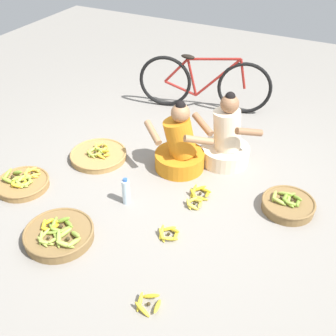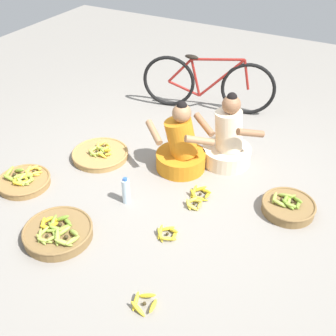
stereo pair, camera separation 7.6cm
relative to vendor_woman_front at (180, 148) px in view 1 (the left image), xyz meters
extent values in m
plane|color=gray|center=(0.12, -0.30, -0.25)|extent=(10.00, 10.00, 0.00)
cylinder|color=orange|center=(0.00, 0.00, -0.16)|extent=(0.52, 0.52, 0.18)
cylinder|color=orange|center=(0.00, 0.00, 0.13)|extent=(0.41, 0.36, 0.44)
sphere|color=#9E704C|center=(0.00, 0.00, 0.40)|extent=(0.19, 0.19, 0.19)
sphere|color=black|center=(0.00, 0.00, 0.48)|extent=(0.10, 0.10, 0.10)
cylinder|color=#9E704C|center=(-0.23, -0.15, 0.20)|extent=(0.28, 0.25, 0.16)
cylinder|color=#9E704C|center=(0.24, -0.07, 0.20)|extent=(0.28, 0.26, 0.16)
cylinder|color=beige|center=(0.38, 0.33, -0.16)|extent=(0.52, 0.52, 0.18)
cylinder|color=beige|center=(0.38, 0.33, 0.14)|extent=(0.35, 0.32, 0.45)
sphere|color=#8C6042|center=(0.38, 0.33, 0.44)|extent=(0.19, 0.19, 0.19)
sphere|color=black|center=(0.38, 0.33, 0.52)|extent=(0.10, 0.10, 0.10)
cylinder|color=#8C6042|center=(0.17, 0.19, 0.23)|extent=(0.30, 0.22, 0.16)
cylinder|color=#8C6042|center=(0.64, 0.25, 0.23)|extent=(0.25, 0.28, 0.16)
torus|color=black|center=(-0.79, 1.21, 0.09)|extent=(0.67, 0.22, 0.68)
torus|color=black|center=(0.20, 1.47, 0.09)|extent=(0.67, 0.22, 0.68)
cylinder|color=maroon|center=(-0.14, 1.38, 0.21)|extent=(0.54, 0.17, 0.55)
cylinder|color=maroon|center=(-0.45, 1.30, 0.18)|extent=(0.15, 0.07, 0.49)
cylinder|color=maroon|center=(-0.19, 1.37, 0.44)|extent=(0.64, 0.20, 0.08)
cylinder|color=maroon|center=(-0.59, 1.26, 0.02)|extent=(0.42, 0.14, 0.18)
cylinder|color=maroon|center=(-0.65, 1.24, 0.26)|extent=(0.31, 0.11, 0.35)
cylinder|color=maroon|center=(0.16, 1.46, 0.28)|extent=(0.12, 0.06, 0.38)
ellipsoid|color=black|center=(-0.51, 1.28, 0.45)|extent=(0.18, 0.08, 0.05)
cylinder|color=#A87F47|center=(-0.86, -0.24, -0.22)|extent=(0.60, 0.60, 0.06)
torus|color=#A87F47|center=(-0.86, -0.24, -0.18)|extent=(0.62, 0.62, 0.02)
ellipsoid|color=yellow|center=(-0.74, -0.26, -0.16)|extent=(0.03, 0.11, 0.07)
ellipsoid|color=yellow|center=(-0.79, -0.21, -0.16)|extent=(0.11, 0.03, 0.07)
ellipsoid|color=yellow|center=(-0.84, -0.26, -0.16)|extent=(0.04, 0.12, 0.05)
ellipsoid|color=yellow|center=(-0.78, -0.31, -0.16)|extent=(0.12, 0.05, 0.07)
sphere|color=#382D19|center=(-0.79, -0.26, -0.16)|extent=(0.03, 0.03, 0.03)
ellipsoid|color=yellow|center=(-0.83, -0.15, -0.16)|extent=(0.05, 0.12, 0.05)
ellipsoid|color=yellow|center=(-0.86, -0.11, -0.15)|extent=(0.12, 0.09, 0.08)
ellipsoid|color=yellow|center=(-0.93, -0.12, -0.16)|extent=(0.10, 0.12, 0.07)
ellipsoid|color=yellow|center=(-0.93, -0.19, -0.16)|extent=(0.09, 0.12, 0.08)
ellipsoid|color=yellow|center=(-0.87, -0.21, -0.16)|extent=(0.12, 0.07, 0.08)
sphere|color=#382D19|center=(-0.89, -0.16, -0.16)|extent=(0.03, 0.03, 0.03)
ellipsoid|color=#9EB747|center=(-0.83, -0.28, -0.16)|extent=(0.05, 0.14, 0.07)
ellipsoid|color=#9EB747|center=(-0.85, -0.22, -0.16)|extent=(0.13, 0.10, 0.07)
ellipsoid|color=#9EB747|center=(-0.89, -0.21, -0.16)|extent=(0.13, 0.04, 0.07)
ellipsoid|color=#9EB747|center=(-0.94, -0.25, -0.16)|extent=(0.08, 0.14, 0.06)
ellipsoid|color=#9EB747|center=(-0.93, -0.31, -0.16)|extent=(0.10, 0.13, 0.05)
ellipsoid|color=#9EB747|center=(-0.90, -0.33, -0.16)|extent=(0.14, 0.06, 0.08)
ellipsoid|color=#9EB747|center=(-0.84, -0.31, -0.16)|extent=(0.11, 0.12, 0.06)
sphere|color=#382D19|center=(-0.89, -0.27, -0.16)|extent=(0.03, 0.03, 0.03)
cylinder|color=brown|center=(1.19, -0.15, -0.20)|extent=(0.48, 0.48, 0.09)
torus|color=brown|center=(1.19, -0.15, -0.16)|extent=(0.49, 0.49, 0.02)
ellipsoid|color=olive|center=(1.27, -0.14, -0.13)|extent=(0.04, 0.14, 0.06)
ellipsoid|color=olive|center=(1.25, -0.09, -0.13)|extent=(0.13, 0.12, 0.07)
ellipsoid|color=olive|center=(1.17, -0.09, -0.13)|extent=(0.13, 0.12, 0.07)
ellipsoid|color=olive|center=(1.15, -0.14, -0.13)|extent=(0.04, 0.14, 0.07)
ellipsoid|color=olive|center=(1.19, -0.20, -0.13)|extent=(0.14, 0.08, 0.08)
ellipsoid|color=olive|center=(1.23, -0.20, -0.13)|extent=(0.14, 0.08, 0.07)
sphere|color=#382D19|center=(1.21, -0.14, -0.13)|extent=(0.03, 0.03, 0.03)
ellipsoid|color=#9EB747|center=(1.18, -0.14, -0.13)|extent=(0.05, 0.15, 0.06)
ellipsoid|color=#9EB747|center=(1.13, -0.09, -0.13)|extent=(0.15, 0.06, 0.08)
ellipsoid|color=#9EB747|center=(1.05, -0.15, -0.13)|extent=(0.05, 0.15, 0.06)
ellipsoid|color=#9EB747|center=(1.12, -0.21, -0.13)|extent=(0.15, 0.04, 0.07)
sphere|color=#382D19|center=(1.12, -0.15, -0.13)|extent=(0.03, 0.03, 0.03)
cylinder|color=brown|center=(-0.46, -1.41, -0.20)|extent=(0.59, 0.59, 0.09)
torus|color=brown|center=(-0.46, -1.41, -0.16)|extent=(0.60, 0.60, 0.02)
ellipsoid|color=#9EB747|center=(-0.24, -1.47, -0.13)|extent=(0.05, 0.16, 0.07)
ellipsoid|color=#9EB747|center=(-0.29, -1.40, -0.12)|extent=(0.16, 0.10, 0.10)
ellipsoid|color=#9EB747|center=(-0.38, -1.44, -0.13)|extent=(0.10, 0.16, 0.08)
ellipsoid|color=#9EB747|center=(-0.37, -1.51, -0.12)|extent=(0.13, 0.15, 0.10)
ellipsoid|color=#9EB747|center=(-0.29, -1.53, -0.12)|extent=(0.16, 0.10, 0.09)
sphere|color=#382D19|center=(-0.31, -1.47, -0.13)|extent=(0.04, 0.04, 0.04)
ellipsoid|color=olive|center=(-0.39, -1.39, -0.13)|extent=(0.06, 0.16, 0.08)
ellipsoid|color=olive|center=(-0.43, -1.32, -0.13)|extent=(0.15, 0.10, 0.07)
ellipsoid|color=olive|center=(-0.49, -1.32, -0.12)|extent=(0.15, 0.10, 0.10)
ellipsoid|color=olive|center=(-0.52, -1.39, -0.12)|extent=(0.07, 0.16, 0.09)
ellipsoid|color=olive|center=(-0.48, -1.44, -0.13)|extent=(0.16, 0.09, 0.06)
ellipsoid|color=olive|center=(-0.43, -1.44, -0.12)|extent=(0.15, 0.10, 0.10)
sphere|color=#382D19|center=(-0.46, -1.38, -0.13)|extent=(0.03, 0.03, 0.03)
ellipsoid|color=gold|center=(-0.50, -1.40, -0.13)|extent=(0.05, 0.12, 0.07)
ellipsoid|color=gold|center=(-0.54, -1.36, -0.13)|extent=(0.12, 0.06, 0.08)
ellipsoid|color=gold|center=(-0.60, -1.38, -0.14)|extent=(0.09, 0.12, 0.06)
ellipsoid|color=gold|center=(-0.60, -1.43, -0.13)|extent=(0.08, 0.12, 0.07)
ellipsoid|color=gold|center=(-0.54, -1.46, -0.14)|extent=(0.12, 0.06, 0.05)
sphere|color=#382D19|center=(-0.55, -1.41, -0.13)|extent=(0.03, 0.03, 0.03)
ellipsoid|color=#9EB747|center=(-0.41, -1.53, -0.13)|extent=(0.03, 0.13, 0.07)
ellipsoid|color=#9EB747|center=(-0.44, -1.48, -0.14)|extent=(0.13, 0.10, 0.05)
ellipsoid|color=#9EB747|center=(-0.49, -1.47, -0.13)|extent=(0.14, 0.07, 0.07)
ellipsoid|color=#9EB747|center=(-0.53, -1.52, -0.13)|extent=(0.06, 0.14, 0.07)
ellipsoid|color=#9EB747|center=(-0.52, -1.56, -0.13)|extent=(0.09, 0.13, 0.07)
ellipsoid|color=#9EB747|center=(-0.48, -1.59, -0.13)|extent=(0.14, 0.06, 0.06)
ellipsoid|color=#9EB747|center=(-0.44, -1.58, -0.13)|extent=(0.13, 0.09, 0.07)
sphere|color=#382D19|center=(-0.47, -1.53, -0.14)|extent=(0.03, 0.03, 0.03)
cylinder|color=olive|center=(-1.25, -1.01, -0.21)|extent=(0.51, 0.51, 0.07)
torus|color=olive|center=(-1.25, -1.01, -0.18)|extent=(0.52, 0.52, 0.02)
ellipsoid|color=#9EB747|center=(-1.15, -1.02, -0.15)|extent=(0.04, 0.13, 0.06)
ellipsoid|color=#9EB747|center=(-1.16, -0.98, -0.15)|extent=(0.12, 0.11, 0.06)
ellipsoid|color=#9EB747|center=(-1.22, -0.97, -0.15)|extent=(0.13, 0.07, 0.07)
ellipsoid|color=#9EB747|center=(-1.26, -1.01, -0.15)|extent=(0.05, 0.13, 0.07)
ellipsoid|color=#9EB747|center=(-1.22, -1.07, -0.15)|extent=(0.13, 0.07, 0.07)
ellipsoid|color=#9EB747|center=(-1.18, -1.07, -0.16)|extent=(0.13, 0.08, 0.05)
sphere|color=#382D19|center=(-1.20, -1.02, -0.15)|extent=(0.03, 0.03, 0.03)
ellipsoid|color=yellow|center=(-1.17, -0.88, -0.15)|extent=(0.05, 0.13, 0.08)
ellipsoid|color=yellow|center=(-1.20, -0.83, -0.15)|extent=(0.12, 0.10, 0.08)
ellipsoid|color=yellow|center=(-1.23, -0.82, -0.16)|extent=(0.13, 0.04, 0.06)
ellipsoid|color=yellow|center=(-1.28, -0.84, -0.16)|extent=(0.10, 0.12, 0.06)
ellipsoid|color=yellow|center=(-1.29, -0.89, -0.16)|extent=(0.07, 0.13, 0.06)
ellipsoid|color=yellow|center=(-1.25, -0.93, -0.16)|extent=(0.13, 0.07, 0.05)
ellipsoid|color=yellow|center=(-1.19, -0.92, -0.15)|extent=(0.12, 0.11, 0.07)
sphere|color=#382D19|center=(-1.23, -0.88, -0.16)|extent=(0.03, 0.03, 0.03)
ellipsoid|color=#8CAD38|center=(-1.29, -1.01, -0.15)|extent=(0.04, 0.16, 0.09)
ellipsoid|color=#8CAD38|center=(-1.35, -0.95, -0.14)|extent=(0.16, 0.04, 0.10)
ellipsoid|color=#8CAD38|center=(-1.42, -1.02, -0.14)|extent=(0.04, 0.16, 0.10)
ellipsoid|color=#8CAD38|center=(-1.35, -1.08, -0.15)|extent=(0.16, 0.06, 0.08)
sphere|color=#382D19|center=(-1.35, -1.02, -0.15)|extent=(0.04, 0.04, 0.04)
ellipsoid|color=yellow|center=(-1.19, -1.06, -0.16)|extent=(0.05, 0.12, 0.05)
ellipsoid|color=yellow|center=(-1.22, -1.01, -0.16)|extent=(0.13, 0.06, 0.06)
ellipsoid|color=yellow|center=(-1.27, -1.02, -0.15)|extent=(0.11, 0.11, 0.06)
ellipsoid|color=yellow|center=(-1.28, -1.08, -0.15)|extent=(0.09, 0.12, 0.06)
ellipsoid|color=yellow|center=(-1.21, -1.10, -0.15)|extent=(0.12, 0.08, 0.07)
sphere|color=#382D19|center=(-1.24, -1.06, -0.15)|extent=(0.03, 0.03, 0.03)
ellipsoid|color=yellow|center=(0.62, -1.65, -0.22)|extent=(0.06, 0.15, 0.06)
ellipsoid|color=yellow|center=(0.54, -1.60, -0.21)|extent=(0.15, 0.06, 0.09)
ellipsoid|color=yellow|center=(0.49, -1.68, -0.22)|extent=(0.07, 0.15, 0.08)
ellipsoid|color=yellow|center=(0.53, -1.73, -0.22)|extent=(0.15, 0.07, 0.08)
sphere|color=#382D19|center=(0.55, -1.66, -0.22)|extent=(0.03, 0.03, 0.03)
ellipsoid|color=gold|center=(0.45, -0.32, -0.22)|extent=(0.05, 0.16, 0.08)
ellipsoid|color=gold|center=(0.41, -0.26, -0.22)|extent=(0.16, 0.09, 0.07)
ellipsoid|color=gold|center=(0.34, -0.27, -0.22)|extent=(0.15, 0.12, 0.08)
ellipsoid|color=gold|center=(0.31, -0.33, -0.21)|extent=(0.04, 0.16, 0.09)
ellipsoid|color=gold|center=(0.34, -0.39, -0.22)|extent=(0.15, 0.12, 0.09)
ellipsoid|color=gold|center=(0.41, -0.40, -0.22)|extent=(0.16, 0.09, 0.06)
sphere|color=#382D19|center=(0.38, -0.33, -0.22)|extent=(0.03, 0.03, 0.03)
ellipsoid|color=yellow|center=(0.45, -0.48, -0.22)|extent=(0.05, 0.13, 0.06)
ellipsoid|color=yellow|center=(0.40, -0.44, -0.22)|extent=(0.13, 0.04, 0.07)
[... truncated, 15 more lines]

